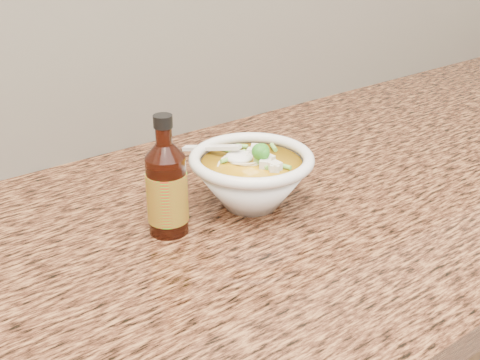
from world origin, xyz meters
TOP-DOWN VIEW (x-y plane):
  - counter_slab at (0.00, 1.68)m, footprint 4.00×0.68m
  - soup_bowl at (0.34, 1.69)m, footprint 0.17×0.19m
  - hot_sauce_bottle at (0.21, 1.69)m, footprint 0.06×0.06m

SIDE VIEW (x-z plane):
  - counter_slab at x=0.00m, z-range 0.86..0.90m
  - soup_bowl at x=0.34m, z-range 0.89..0.99m
  - hot_sauce_bottle at x=0.21m, z-range 0.88..1.04m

